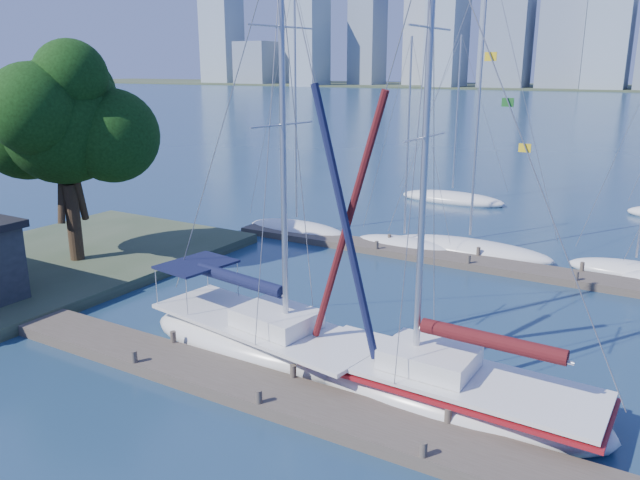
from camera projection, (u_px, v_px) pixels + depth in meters
The scene contains 12 objects.
ground at pixel (277, 401), 18.71m from camera, with size 700.00×700.00×0.00m, color #18364E.
near_dock at pixel (277, 395), 18.66m from camera, with size 26.00×2.00×0.40m, color #4C4238.
far_dock at pixel (493, 266), 30.94m from camera, with size 30.00×1.80×0.36m, color #4C4238.
shore at pixel (17, 274), 29.49m from camera, with size 12.00×22.00×0.50m, color #38472D.
tree at pixel (63, 119), 29.04m from camera, with size 8.17×7.46×10.93m.
sailboat_navy at pixel (263, 324), 21.73m from camera, with size 9.82×4.47×14.25m.
sailboat_maroon at pixel (449, 375), 18.17m from camera, with size 9.39×3.32×14.03m.
bg_boat_0 at pixel (297, 229), 37.57m from camera, with size 6.75×2.78×14.65m.
bg_boat_1 at pixel (404, 245), 34.40m from camera, with size 6.07×3.09×11.52m.
bg_boat_2 at pixel (469, 249), 33.44m from camera, with size 9.13×4.75×15.53m.
bg_boat_3 at pixel (634, 271), 29.93m from camera, with size 6.34×3.75×11.11m.
bg_boat_6 at pixel (452, 198), 46.38m from camera, with size 8.20×4.54×12.25m.
Camera 1 is at (9.65, -13.73, 9.68)m, focal length 35.00 mm.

